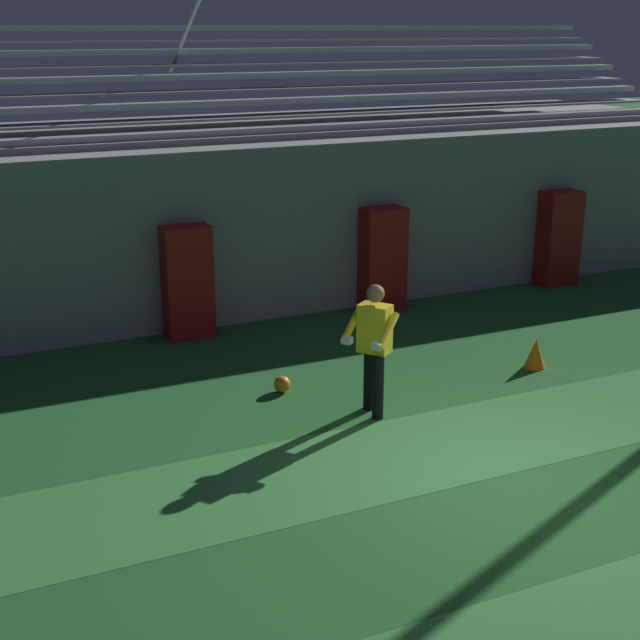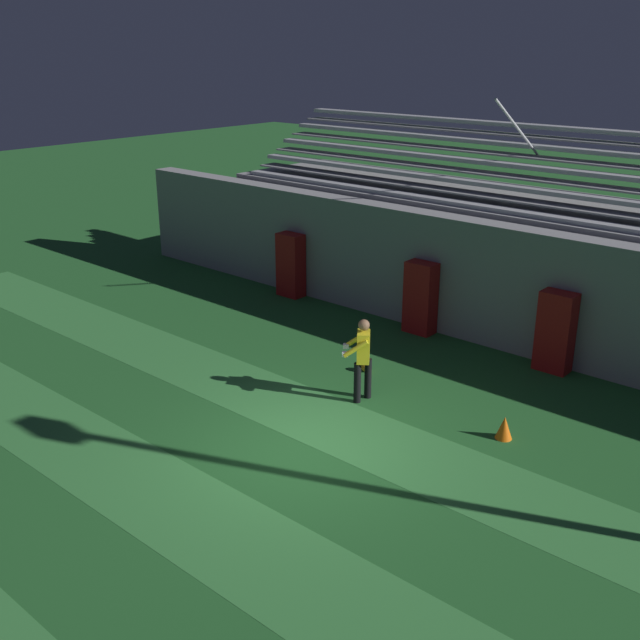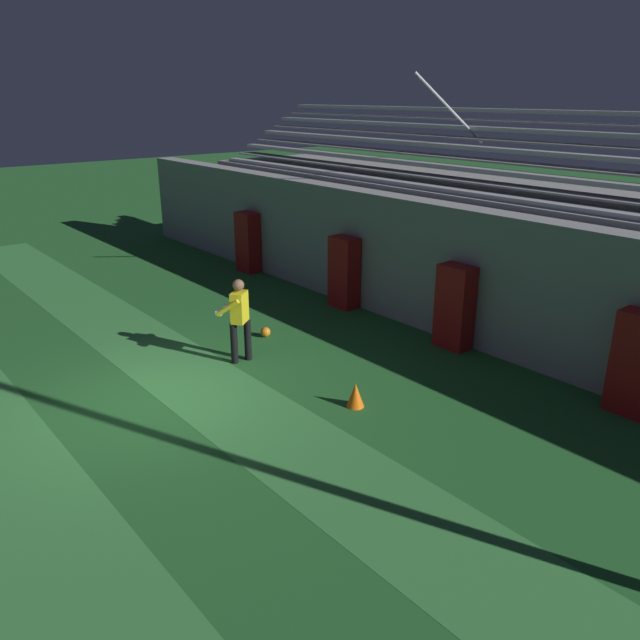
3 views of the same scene
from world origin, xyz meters
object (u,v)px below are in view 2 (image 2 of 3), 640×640
(soccer_ball, at_px, (366,367))
(padding_pillar_gate_left, at_px, (421,298))
(padding_pillar_gate_right, at_px, (556,332))
(padding_pillar_far_left, at_px, (291,265))
(goalkeeper, at_px, (362,355))
(traffic_cone, at_px, (504,428))

(soccer_ball, bearing_deg, padding_pillar_gate_left, 99.63)
(padding_pillar_gate_right, distance_m, padding_pillar_far_left, 7.62)
(soccer_ball, bearing_deg, padding_pillar_far_left, 150.33)
(soccer_ball, bearing_deg, goalkeeper, -55.81)
(padding_pillar_gate_right, xyz_separation_m, traffic_cone, (0.65, -3.33, -0.66))
(padding_pillar_gate_left, relative_size, goalkeeper, 1.04)
(padding_pillar_gate_left, xyz_separation_m, goalkeeper, (1.21, -3.78, 0.08))
(padding_pillar_gate_left, xyz_separation_m, padding_pillar_gate_right, (3.39, 0.00, 0.00))
(padding_pillar_far_left, height_order, goalkeeper, padding_pillar_far_left)
(padding_pillar_gate_left, xyz_separation_m, soccer_ball, (0.45, -2.67, -0.76))
(padding_pillar_gate_right, height_order, goalkeeper, padding_pillar_gate_right)
(padding_pillar_far_left, height_order, soccer_ball, padding_pillar_far_left)
(padding_pillar_gate_right, relative_size, padding_pillar_far_left, 1.00)
(soccer_ball, distance_m, traffic_cone, 3.65)
(padding_pillar_gate_left, distance_m, soccer_ball, 2.81)
(traffic_cone, bearing_deg, goalkeeper, -170.96)
(goalkeeper, bearing_deg, padding_pillar_far_left, 145.19)
(goalkeeper, relative_size, traffic_cone, 3.98)
(padding_pillar_gate_left, xyz_separation_m, padding_pillar_far_left, (-4.23, 0.00, 0.00))
(padding_pillar_far_left, xyz_separation_m, soccer_ball, (4.68, -2.67, -0.76))
(padding_pillar_gate_left, bearing_deg, padding_pillar_gate_right, 0.00)
(padding_pillar_far_left, height_order, traffic_cone, padding_pillar_far_left)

